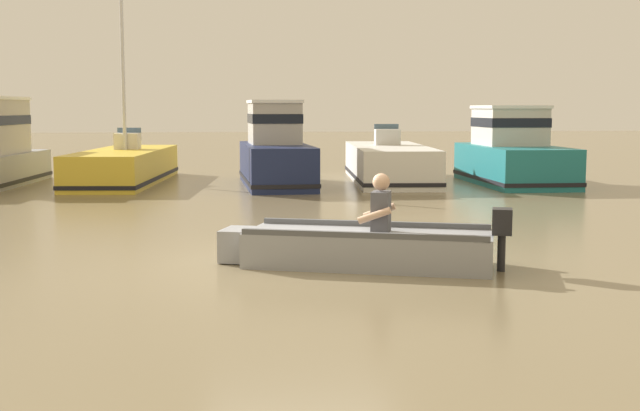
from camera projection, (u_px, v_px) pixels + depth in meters
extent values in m
plane|color=#7A6B4C|center=(304.00, 265.00, 10.74)|extent=(120.00, 120.00, 0.00)
cube|color=gray|center=(369.00, 249.00, 10.63)|extent=(3.29, 2.01, 0.44)
cube|color=gray|center=(239.00, 244.00, 10.99)|extent=(0.57, 0.70, 0.42)
cube|color=#4D4E51|center=(363.00, 236.00, 10.11)|extent=(2.91, 1.02, 0.08)
cube|color=#4D4E51|center=(375.00, 224.00, 11.10)|extent=(2.91, 1.02, 0.08)
cube|color=#A0A2A8|center=(377.00, 235.00, 10.59)|extent=(0.58, 1.05, 0.06)
cylinder|color=black|center=(501.00, 250.00, 10.29)|extent=(0.13, 0.13, 0.54)
cube|color=black|center=(502.00, 221.00, 10.25)|extent=(0.32, 0.34, 0.32)
cube|color=#4C4C51|center=(381.00, 212.00, 10.54)|extent=(0.32, 0.39, 0.52)
sphere|color=tan|center=(381.00, 182.00, 10.50)|extent=(0.22, 0.22, 0.22)
cylinder|color=tan|center=(375.00, 216.00, 10.34)|extent=(0.43, 0.22, 0.23)
cylinder|color=tan|center=(379.00, 211.00, 10.77)|extent=(0.43, 0.22, 0.23)
cube|color=gold|center=(124.00, 166.00, 22.45)|extent=(2.45, 6.48, 0.88)
cube|color=black|center=(125.00, 177.00, 22.48)|extent=(2.50, 6.52, 0.10)
cube|color=silver|center=(127.00, 141.00, 22.84)|extent=(0.70, 0.56, 0.44)
cube|color=slate|center=(129.00, 134.00, 23.08)|extent=(0.65, 0.10, 0.36)
cylinder|color=silver|center=(123.00, 76.00, 22.32)|extent=(0.10, 0.10, 3.96)
cube|color=#19234C|center=(276.00, 165.00, 21.57)|extent=(1.81, 4.68, 1.07)
cube|color=black|center=(276.00, 179.00, 21.61)|extent=(1.85, 4.72, 0.10)
cube|color=#B2ADA3|center=(274.00, 124.00, 21.85)|extent=(1.33, 1.99, 1.06)
cube|color=black|center=(274.00, 118.00, 21.84)|extent=(1.37, 2.02, 0.24)
cube|color=white|center=(274.00, 102.00, 21.79)|extent=(1.40, 2.09, 0.08)
cube|color=white|center=(389.00, 163.00, 22.93)|extent=(2.39, 6.28, 0.98)
cube|color=black|center=(389.00, 175.00, 22.96)|extent=(2.43, 6.32, 0.10)
cube|color=beige|center=(387.00, 137.00, 23.30)|extent=(0.72, 0.55, 0.44)
cube|color=slate|center=(386.00, 130.00, 23.54)|extent=(0.69, 0.09, 0.36)
cube|color=#1E727A|center=(514.00, 165.00, 22.00)|extent=(2.00, 4.53, 1.02)
cube|color=black|center=(513.00, 178.00, 22.04)|extent=(2.04, 4.57, 0.10)
cube|color=beige|center=(510.00, 127.00, 22.29)|extent=(1.55, 1.91, 0.97)
cube|color=black|center=(510.00, 122.00, 22.28)|extent=(1.58, 1.94, 0.24)
cube|color=white|center=(510.00, 107.00, 22.23)|extent=(1.63, 2.00, 0.08)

